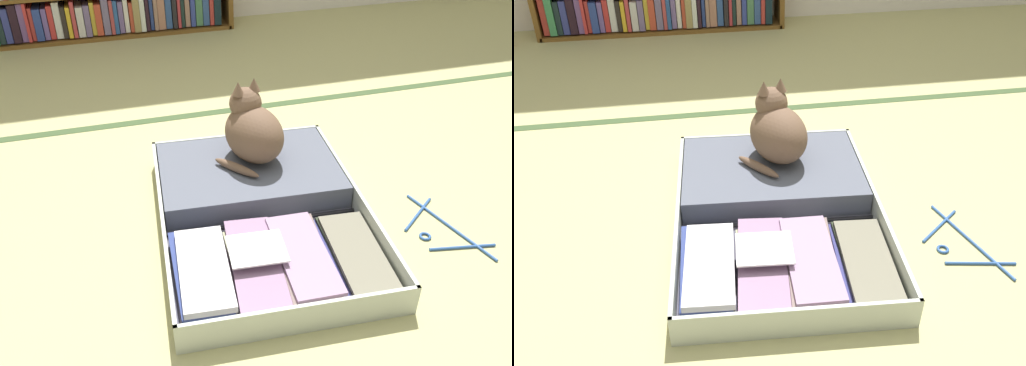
% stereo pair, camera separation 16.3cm
% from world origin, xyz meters
% --- Properties ---
extents(ground_plane, '(10.00, 10.00, 0.00)m').
position_xyz_m(ground_plane, '(0.00, 0.00, 0.00)').
color(ground_plane, tan).
extents(tatami_border, '(4.80, 0.05, 0.00)m').
position_xyz_m(tatami_border, '(0.00, 1.04, 0.00)').
color(tatami_border, '#394E2C').
rests_on(tatami_border, ground_plane).
extents(open_suitcase, '(0.75, 1.01, 0.11)m').
position_xyz_m(open_suitcase, '(0.10, 0.21, 0.05)').
color(open_suitcase, '#B3BAAB').
rests_on(open_suitcase, ground_plane).
extents(black_cat, '(0.29, 0.32, 0.30)m').
position_xyz_m(black_cat, '(0.15, 0.44, 0.22)').
color(black_cat, brown).
rests_on(black_cat, open_suitcase).
extents(clothes_hanger, '(0.25, 0.40, 0.01)m').
position_xyz_m(clothes_hanger, '(0.69, -0.04, 0.00)').
color(clothes_hanger, '#2C5497').
rests_on(clothes_hanger, ground_plane).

